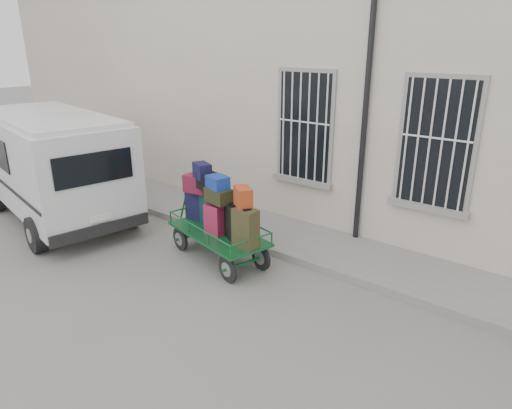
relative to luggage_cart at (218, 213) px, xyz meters
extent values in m
plane|color=slate|center=(0.78, -0.67, -0.93)|extent=(80.00, 80.00, 0.00)
cube|color=#BEB3A2|center=(0.78, 4.83, 2.07)|extent=(24.00, 5.00, 6.00)
cylinder|color=black|center=(1.73, 2.25, 1.87)|extent=(0.11, 0.11, 5.60)
cube|color=black|center=(0.38, 2.31, 1.32)|extent=(1.20, 0.08, 2.20)
cube|color=gray|center=(0.38, 2.29, 0.16)|extent=(1.45, 0.22, 0.12)
cube|color=black|center=(3.08, 2.31, 1.32)|extent=(1.20, 0.08, 2.20)
cube|color=gray|center=(3.08, 2.29, 0.16)|extent=(1.45, 0.22, 0.12)
cube|color=slate|center=(0.78, 1.53, -0.85)|extent=(24.00, 1.70, 0.15)
cylinder|color=black|center=(-0.85, -0.20, -0.69)|extent=(0.48, 0.16, 0.48)
cylinder|color=gray|center=(-0.85, -0.20, -0.69)|extent=(0.28, 0.14, 0.27)
cylinder|color=black|center=(-0.69, 0.51, -0.69)|extent=(0.48, 0.16, 0.48)
cylinder|color=gray|center=(-0.69, 0.51, -0.69)|extent=(0.28, 0.14, 0.27)
cylinder|color=black|center=(0.75, -0.57, -0.69)|extent=(0.48, 0.16, 0.48)
cylinder|color=gray|center=(0.75, -0.57, -0.69)|extent=(0.28, 0.14, 0.27)
cylinder|color=black|center=(0.91, 0.14, -0.69)|extent=(0.48, 0.16, 0.48)
cylinder|color=gray|center=(0.91, 0.14, -0.69)|extent=(0.28, 0.14, 0.27)
cube|color=#145B2A|center=(0.03, -0.03, -0.40)|extent=(2.28, 1.42, 0.05)
cylinder|color=#145B2A|center=(-1.24, 0.26, -0.25)|extent=(0.28, 0.10, 0.54)
cube|color=black|center=(-0.79, 0.24, -0.07)|extent=(0.45, 0.26, 0.61)
cube|color=black|center=(-0.79, 0.24, 0.25)|extent=(0.20, 0.16, 0.03)
cube|color=black|center=(-0.38, 0.17, 0.01)|extent=(0.41, 0.29, 0.76)
cube|color=black|center=(-0.38, 0.17, 0.41)|extent=(0.17, 0.14, 0.03)
cube|color=#911A50|center=(0.03, -0.12, -0.08)|extent=(0.35, 0.24, 0.58)
cube|color=black|center=(0.03, -0.12, 0.22)|extent=(0.16, 0.14, 0.03)
cube|color=black|center=(0.43, -0.03, -0.06)|extent=(0.44, 0.39, 0.63)
cube|color=black|center=(0.43, -0.03, 0.27)|extent=(0.17, 0.15, 0.03)
cube|color=#3A341D|center=(0.84, -0.20, -0.03)|extent=(0.44, 0.30, 0.69)
cube|color=black|center=(0.84, -0.20, 0.34)|extent=(0.19, 0.17, 0.03)
cube|color=maroon|center=(-0.67, 0.13, 0.41)|extent=(0.52, 0.34, 0.34)
cube|color=black|center=(-0.21, 0.07, 0.55)|extent=(0.58, 0.39, 0.31)
cube|color=#2C2C16|center=(0.11, -0.08, 0.39)|extent=(0.52, 0.38, 0.26)
cube|color=maroon|center=(0.71, -0.10, 0.49)|extent=(0.47, 0.43, 0.34)
cube|color=black|center=(-0.44, 0.07, 0.72)|extent=(0.46, 0.38, 0.29)
cube|color=#17269F|center=(0.10, -0.08, 0.63)|extent=(0.45, 0.38, 0.23)
cube|color=silver|center=(-4.35, -0.76, 0.45)|extent=(5.03, 2.87, 1.94)
cube|color=silver|center=(-4.35, -0.76, 1.46)|extent=(4.79, 2.68, 0.11)
cube|color=black|center=(-6.66, -0.33, 0.83)|extent=(0.52, 1.78, 0.81)
cube|color=black|center=(-2.01, -1.19, 0.77)|extent=(0.32, 1.49, 0.59)
cube|color=black|center=(-2.02, -1.19, -0.46)|extent=(0.47, 1.98, 0.24)
cube|color=white|center=(-1.98, -1.20, -0.22)|extent=(0.11, 0.45, 0.13)
cylinder|color=black|center=(-5.70, 0.50, -0.56)|extent=(0.76, 0.37, 0.73)
cylinder|color=black|center=(-3.00, -2.02, -0.56)|extent=(0.76, 0.37, 0.73)
cylinder|color=black|center=(-2.64, -0.07, -0.56)|extent=(0.76, 0.37, 0.73)
camera|label=1|loc=(5.49, -5.74, 2.99)|focal=32.00mm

